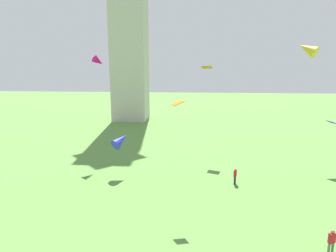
{
  "coord_description": "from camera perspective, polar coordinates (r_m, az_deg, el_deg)",
  "views": [
    {
      "loc": [
        0.71,
        -3.69,
        10.82
      ],
      "look_at": [
        -1.27,
        19.94,
        5.88
      ],
      "focal_mm": 30.2,
      "sensor_mm": 36.0,
      "label": 1
    }
  ],
  "objects": [
    {
      "name": "kite_flying_2",
      "position": [
        33.94,
        30.17,
        0.65
      ],
      "size": [
        1.2,
        1.13,
        0.39
      ],
      "rotation": [
        0.0,
        0.0,
        3.73
      ],
      "color": "#3012C7"
    },
    {
      "name": "kite_flying_6",
      "position": [
        29.04,
        -9.52,
        -2.83
      ],
      "size": [
        2.13,
        2.35,
        1.82
      ],
      "rotation": [
        0.0,
        0.0,
        2.54
      ],
      "color": "#232DBC"
    },
    {
      "name": "kite_flying_0",
      "position": [
        21.21,
        1.99,
        4.68
      ],
      "size": [
        1.04,
        0.91,
        0.42
      ],
      "rotation": [
        0.0,
        0.0,
        3.61
      ],
      "color": "orange"
    },
    {
      "name": "kite_flying_3",
      "position": [
        34.9,
        -13.84,
        12.53
      ],
      "size": [
        1.65,
        1.75,
        1.39
      ],
      "rotation": [
        0.0,
        0.0,
        2.47
      ],
      "color": "#B30968"
    },
    {
      "name": "person_0",
      "position": [
        27.63,
        13.39,
        -9.57
      ],
      "size": [
        0.36,
        0.48,
        1.61
      ],
      "rotation": [
        0.0,
        0.0,
        1.26
      ],
      "color": "#1E2333",
      "rests_on": "ground_plane"
    },
    {
      "name": "monument_obelisk",
      "position": [
        60.42,
        -7.98,
        22.91
      ],
      "size": [
        6.77,
        6.77,
        45.19
      ],
      "color": "#B7B2A8",
      "rests_on": "ground_plane"
    },
    {
      "name": "kite_flying_1",
      "position": [
        34.97,
        7.85,
        11.63
      ],
      "size": [
        1.47,
        1.22,
        0.39
      ],
      "rotation": [
        0.0,
        0.0,
        2.79
      ],
      "color": "#BD6A10"
    },
    {
      "name": "person_2",
      "position": [
        20.2,
        30.14,
        -19.35
      ],
      "size": [
        0.48,
        0.42,
        1.59
      ],
      "rotation": [
        0.0,
        0.0,
        0.54
      ],
      "color": "#51754C",
      "rests_on": "ground_plane"
    },
    {
      "name": "kite_flying_4",
      "position": [
        37.49,
        26.29,
        13.79
      ],
      "size": [
        2.85,
        2.7,
        2.23
      ],
      "rotation": [
        0.0,
        0.0,
        4.03
      ],
      "color": "gold"
    }
  ]
}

